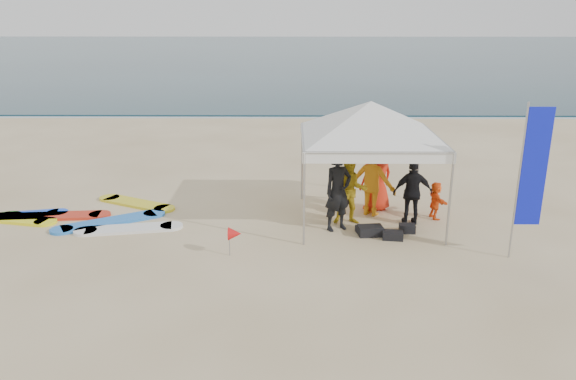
% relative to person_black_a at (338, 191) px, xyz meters
% --- Properties ---
extents(ground, '(120.00, 120.00, 0.00)m').
position_rel_person_black_a_xyz_m(ground, '(-1.96, -3.29, -0.95)').
color(ground, beige).
rests_on(ground, ground).
extents(ocean, '(160.00, 84.00, 0.08)m').
position_rel_person_black_a_xyz_m(ocean, '(-1.96, 56.71, -0.91)').
color(ocean, '#0C2633').
rests_on(ocean, ground).
extents(shoreline_foam, '(160.00, 1.20, 0.01)m').
position_rel_person_black_a_xyz_m(shoreline_foam, '(-1.96, 14.91, -0.95)').
color(shoreline_foam, silver).
rests_on(shoreline_foam, ground).
extents(person_black_a, '(0.83, 0.73, 1.90)m').
position_rel_person_black_a_xyz_m(person_black_a, '(0.00, 0.00, 0.00)').
color(person_black_a, black).
rests_on(person_black_a, ground).
extents(person_yellow, '(0.84, 0.66, 1.67)m').
position_rel_person_black_a_xyz_m(person_yellow, '(0.34, 0.39, -0.12)').
color(person_yellow, gold).
rests_on(person_yellow, ground).
extents(person_orange_a, '(1.41, 1.22, 1.89)m').
position_rel_person_black_a_xyz_m(person_orange_a, '(0.95, 1.03, -0.01)').
color(person_orange_a, '#C47311').
rests_on(person_orange_a, ground).
extents(person_black_b, '(0.95, 0.42, 1.61)m').
position_rel_person_black_a_xyz_m(person_black_b, '(1.83, 0.38, -0.15)').
color(person_black_b, black).
rests_on(person_black_b, ground).
extents(person_orange_b, '(1.10, 0.97, 1.88)m').
position_rel_person_black_a_xyz_m(person_orange_b, '(1.10, 1.35, -0.01)').
color(person_orange_b, red).
rests_on(person_orange_b, ground).
extents(person_seated, '(0.42, 0.91, 0.95)m').
position_rel_person_black_a_xyz_m(person_seated, '(2.50, 0.76, -0.48)').
color(person_seated, '#FF5A16').
rests_on(person_seated, ground).
extents(canopy_tent, '(4.48, 4.48, 3.38)m').
position_rel_person_black_a_xyz_m(canopy_tent, '(0.78, 0.66, 1.99)').
color(canopy_tent, '#A5A5A8').
rests_on(canopy_tent, ground).
extents(feather_flag, '(0.56, 0.04, 3.29)m').
position_rel_person_black_a_xyz_m(feather_flag, '(3.76, -1.57, 0.98)').
color(feather_flag, '#A5A5A8').
rests_on(feather_flag, ground).
extents(marker_pennant, '(0.28, 0.28, 0.64)m').
position_rel_person_black_a_xyz_m(marker_pennant, '(-2.28, -1.53, -0.46)').
color(marker_pennant, '#A5A5A8').
rests_on(marker_pennant, ground).
extents(gear_pile, '(1.40, 0.76, 0.22)m').
position_rel_person_black_a_xyz_m(gear_pile, '(0.97, -0.36, -0.86)').
color(gear_pile, black).
rests_on(gear_pile, ground).
extents(surfboard_spread, '(6.09, 2.96, 0.07)m').
position_rel_person_black_a_xyz_m(surfboard_spread, '(-6.89, 0.61, -0.92)').
color(surfboard_spread, '#23832B').
rests_on(surfboard_spread, ground).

